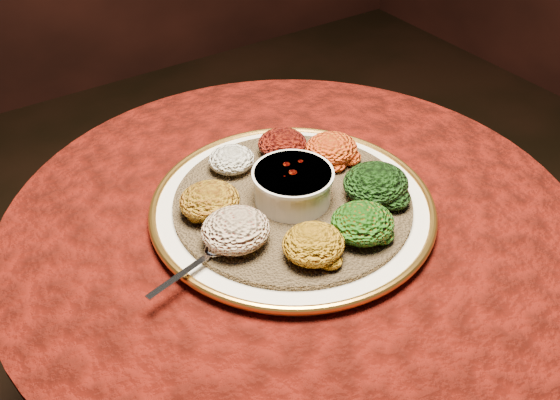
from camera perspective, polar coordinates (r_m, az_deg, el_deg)
table at (r=1.15m, az=1.14°, el=-8.36°), size 0.96×0.96×0.73m
platter at (r=1.03m, az=1.14°, el=-0.63°), size 0.57×0.57×0.02m
injera at (r=1.02m, az=1.15°, el=-0.16°), size 0.39×0.39×0.01m
stew_bowl at (r=1.00m, az=1.17°, el=1.49°), size 0.13×0.13×0.05m
spoon at (r=0.92m, az=-6.09°, el=-4.73°), size 0.15×0.06×0.01m
portion_ayib at (r=1.08m, az=-4.46°, el=3.71°), size 0.08×0.08×0.04m
portion_kitfo at (r=1.11m, az=0.20°, el=5.20°), size 0.09×0.08×0.04m
portion_tikil at (r=1.10m, az=4.72°, el=4.72°), size 0.09×0.09×0.05m
portion_gomen at (r=1.02m, az=8.75°, el=1.51°), size 0.11×0.10×0.05m
portion_mixveg at (r=0.94m, az=7.54°, el=-2.10°), size 0.10×0.09×0.05m
portion_kik at (r=0.90m, az=3.07°, el=-4.04°), size 0.09×0.09×0.04m
portion_timatim at (r=0.92m, az=-4.07°, el=-2.74°), size 0.10×0.10×0.05m
portion_shiro at (r=0.98m, az=-6.45°, el=-0.07°), size 0.10×0.09×0.05m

